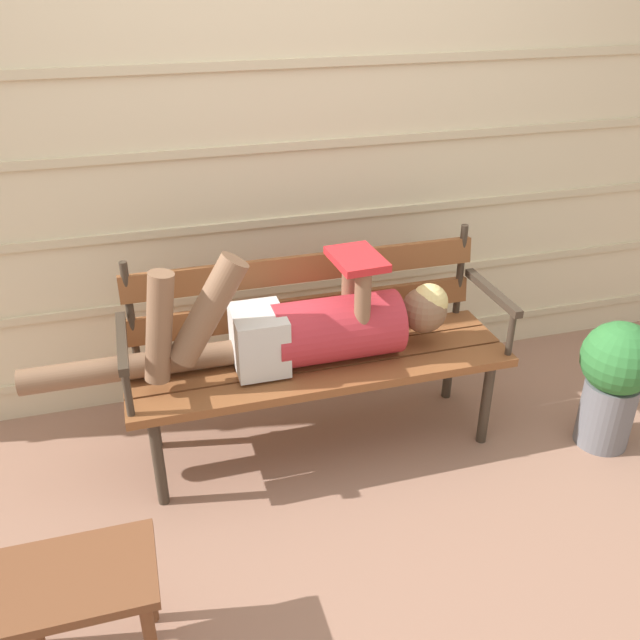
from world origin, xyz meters
TOP-DOWN VIEW (x-y plane):
  - ground_plane at (0.00, 0.00)m, footprint 12.00×12.00m
  - house_siding at (0.00, 0.74)m, footprint 4.47×0.08m
  - park_bench at (0.00, 0.22)m, footprint 1.55×0.47m
  - reclining_person at (-0.07, 0.15)m, footprint 1.69×0.26m
  - footstool at (-0.93, -0.68)m, footprint 0.43×0.31m
  - potted_plant at (1.18, -0.17)m, footprint 0.31×0.31m

SIDE VIEW (x-z plane):
  - ground_plane at x=0.00m, z-range 0.00..0.00m
  - footstool at x=-0.93m, z-range 0.12..0.52m
  - potted_plant at x=1.18m, z-range 0.04..0.62m
  - park_bench at x=0.00m, z-range 0.05..0.90m
  - reclining_person at x=-0.07m, z-range 0.32..0.85m
  - house_siding at x=0.00m, z-range 0.00..2.33m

